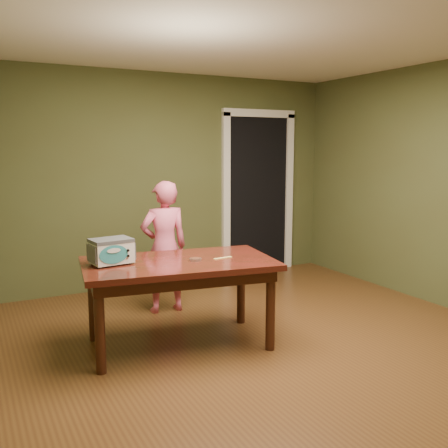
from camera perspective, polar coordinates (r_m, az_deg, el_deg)
floor at (r=4.36m, az=6.23°, el=-14.25°), size 5.00×5.00×0.00m
room_shell at (r=4.02m, az=6.64°, el=8.77°), size 4.52×5.02×2.61m
doorway at (r=7.10m, az=2.64°, el=3.53°), size 1.10×0.66×2.25m
dining_table at (r=4.29m, az=-5.17°, el=-5.48°), size 1.72×1.13×0.75m
toy_oven at (r=4.20m, az=-12.75°, el=-2.95°), size 0.37×0.27×0.21m
baking_pan at (r=4.24m, az=-3.29°, el=-4.05°), size 0.10×0.10×0.02m
spatula at (r=4.32m, az=-0.14°, el=-3.91°), size 0.18×0.05×0.01m
child at (r=5.19m, az=-6.84°, el=-2.63°), size 0.51×0.35×1.37m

